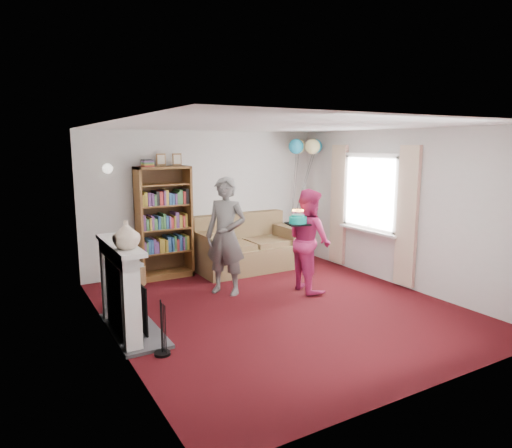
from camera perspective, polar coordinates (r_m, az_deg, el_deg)
ground at (r=6.51m, az=3.02°, el=-10.40°), size 5.00×5.00×0.00m
wall_back at (r=8.38m, az=-6.27°, el=2.96°), size 4.50×0.02×2.50m
wall_left at (r=5.32m, az=-17.75°, el=-1.49°), size 0.02×5.00×2.50m
wall_right at (r=7.64m, az=17.50°, el=1.88°), size 0.02×5.00×2.50m
ceiling at (r=6.11m, az=3.24°, el=12.22°), size 4.50×5.00×0.01m
fireplace at (r=5.72m, az=-16.08°, el=-8.26°), size 0.55×1.80×1.12m
window_bay at (r=8.02m, az=14.08°, el=2.07°), size 0.14×2.02×2.20m
wall_sconce at (r=7.65m, az=-18.07°, el=6.61°), size 0.16×0.23×0.16m
bookcase at (r=7.92m, az=-11.50°, el=0.08°), size 0.90×0.42×2.11m
sofa at (r=8.40m, az=-1.30°, el=-3.11°), size 1.86×0.99×0.99m
wicker_basket at (r=7.73m, az=-15.08°, el=-6.16°), size 0.40×0.40×0.36m
person_striped at (r=6.89m, az=-3.79°, el=-1.52°), size 0.73×0.78×1.79m
person_magenta at (r=7.11m, az=6.65°, el=-2.00°), size 0.67×0.82×1.59m
birthday_cake at (r=6.82m, az=5.26°, el=0.50°), size 0.32×0.32×0.22m
balloons at (r=8.89m, az=6.21°, el=9.62°), size 0.88×0.72×1.67m
mantel_vase at (r=5.20m, az=-15.91°, el=-1.30°), size 0.40×0.40×0.31m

